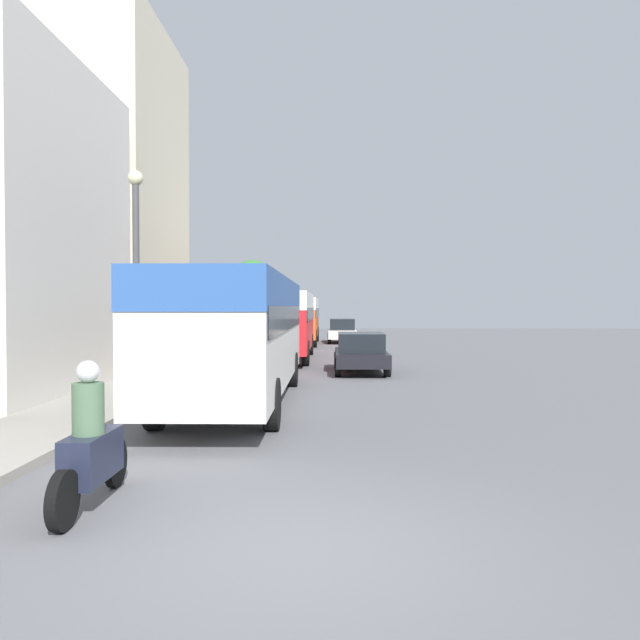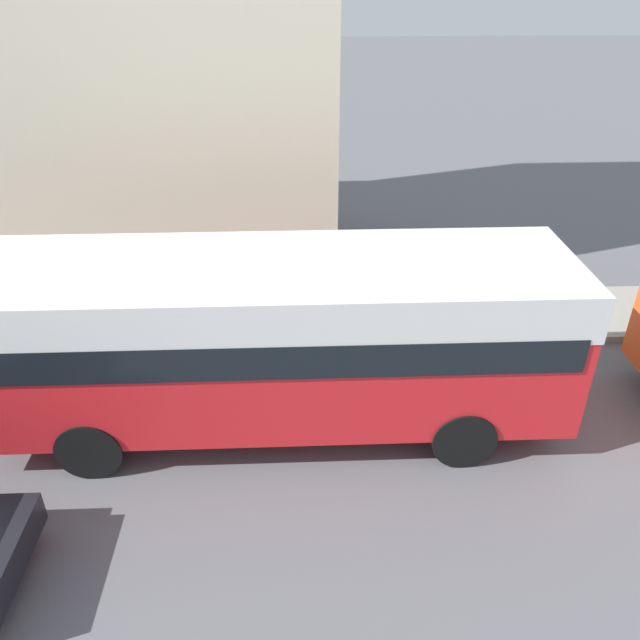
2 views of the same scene
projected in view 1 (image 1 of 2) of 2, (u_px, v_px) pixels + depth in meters
ground_plane at (303, 552)px, 5.95m from camera, size 120.00×120.00×0.00m
building_far_terrace at (97, 199)px, 24.66m from camera, size 5.55×7.85×13.18m
bus_lead at (238, 322)px, 15.02m from camera, size 2.50×10.54×3.03m
bus_following at (282, 316)px, 27.32m from camera, size 2.60×9.13×2.93m
bus_third_in_line at (297, 314)px, 38.52m from camera, size 2.55×9.75×2.84m
motorcycle_behind_lead at (91, 449)px, 7.27m from camera, size 0.38×2.24×1.73m
car_crossing at (342, 330)px, 40.09m from camera, size 1.84×4.39×1.54m
car_far_curb at (361, 352)px, 22.08m from camera, size 1.86×4.24×1.41m
pedestrian_near_curb at (230, 330)px, 36.06m from camera, size 0.39×0.39×1.65m
street_tree at (252, 284)px, 43.85m from camera, size 3.33×3.33×5.46m
lamp_post at (136, 262)px, 14.79m from camera, size 0.36×0.36×5.42m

